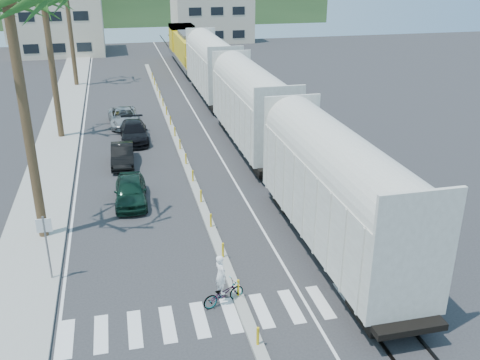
% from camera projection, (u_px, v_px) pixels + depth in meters
% --- Properties ---
extents(ground, '(140.00, 140.00, 0.00)m').
position_uv_depth(ground, '(233.00, 284.00, 22.14)').
color(ground, '#28282B').
rests_on(ground, ground).
extents(sidewalk, '(3.00, 90.00, 0.15)m').
position_uv_depth(sidewalk, '(62.00, 126.00, 42.78)').
color(sidewalk, gray).
rests_on(sidewalk, ground).
extents(rails, '(1.56, 100.00, 0.06)m').
position_uv_depth(rails, '(220.00, 107.00, 48.34)').
color(rails, black).
rests_on(rails, ground).
extents(median, '(0.45, 60.00, 0.85)m').
position_uv_depth(median, '(175.00, 137.00, 40.04)').
color(median, gray).
rests_on(median, ground).
extents(crosswalk, '(14.00, 2.20, 0.01)m').
position_uv_depth(crosswalk, '(244.00, 313.00, 20.34)').
color(crosswalk, silver).
rests_on(crosswalk, ground).
extents(lane_markings, '(9.42, 90.00, 0.01)m').
position_uv_depth(lane_markings, '(142.00, 121.00, 44.14)').
color(lane_markings, silver).
rests_on(lane_markings, ground).
extents(freight_train, '(3.00, 60.94, 5.85)m').
position_uv_depth(freight_train, '(233.00, 90.00, 42.02)').
color(freight_train, '#B9B6A9').
rests_on(freight_train, ground).
extents(street_sign, '(0.60, 0.08, 3.00)m').
position_uv_depth(street_sign, '(46.00, 239.00, 21.63)').
color(street_sign, slate).
rests_on(street_sign, ground).
extents(buildings, '(38.00, 27.00, 10.00)m').
position_uv_depth(buildings, '(93.00, 14.00, 83.49)').
color(buildings, beige).
rests_on(buildings, ground).
extents(car_lead, '(1.99, 4.36, 1.45)m').
position_uv_depth(car_lead, '(131.00, 191.00, 29.24)').
color(car_lead, black).
rests_on(car_lead, ground).
extents(car_second, '(1.70, 4.17, 1.34)m').
position_uv_depth(car_second, '(123.00, 155.00, 34.71)').
color(car_second, black).
rests_on(car_second, ground).
extents(car_third, '(2.01, 4.83, 1.39)m').
position_uv_depth(car_third, '(134.00, 132.00, 39.17)').
color(car_third, black).
rests_on(car_third, ground).
extents(car_rear, '(2.77, 5.13, 1.36)m').
position_uv_depth(car_rear, '(124.00, 117.00, 42.91)').
color(car_rear, '#A2A5A7').
rests_on(car_rear, ground).
extents(cyclist, '(1.73, 2.16, 2.17)m').
position_uv_depth(cyclist, '(223.00, 289.00, 20.64)').
color(cyclist, '#9EA0A5').
rests_on(cyclist, ground).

